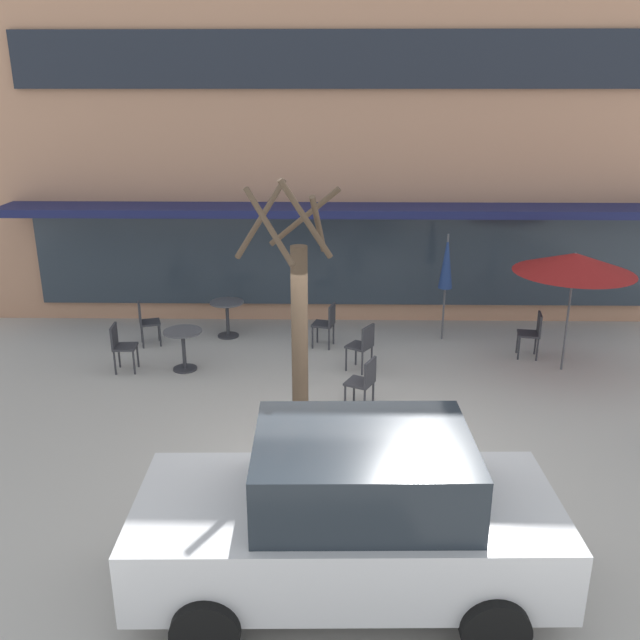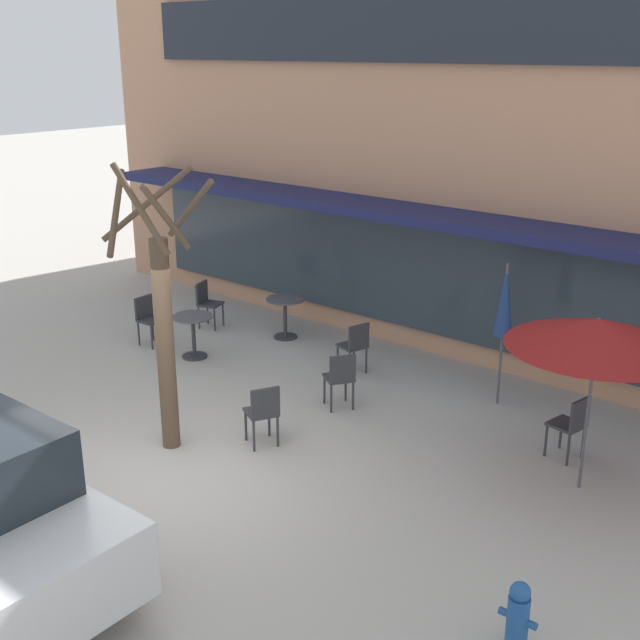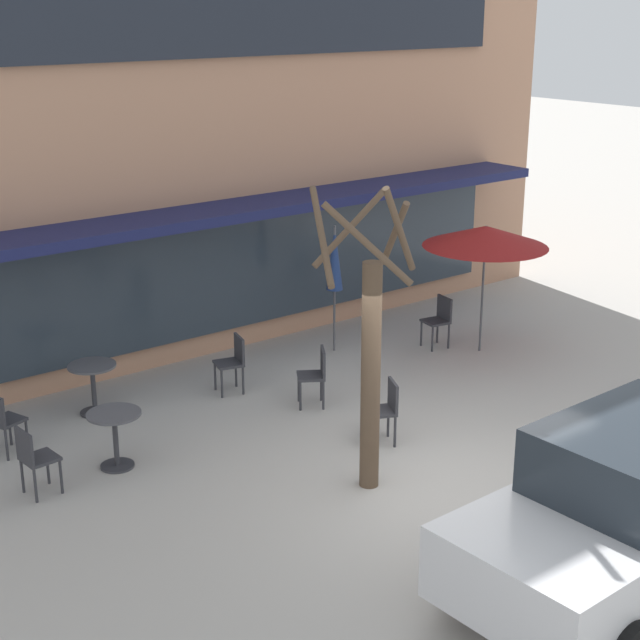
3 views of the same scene
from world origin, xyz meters
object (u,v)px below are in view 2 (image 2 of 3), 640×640
object	(u,v)px
cafe_table_near_wall	(193,329)
patio_umbrella_green_folded	(505,301)
cafe_chair_0	(207,301)
cafe_chair_2	(263,411)
cafe_chair_5	(355,344)
cafe_chair_4	(148,316)
street_tree	(163,320)
fire_hydrant	(518,616)
cafe_chair_1	(572,423)
cafe_chair_3	(340,376)
patio_umbrella_cream_folded	(597,333)
cafe_table_streetside	(285,311)

from	to	relation	value
cafe_table_near_wall	patio_umbrella_green_folded	world-z (taller)	patio_umbrella_green_folded
patio_umbrella_green_folded	cafe_chair_0	distance (m)	6.11
cafe_chair_2	cafe_chair_5	world-z (taller)	same
patio_umbrella_green_folded	cafe_chair_4	xyz separation A→B (m)	(-6.10, -1.77, -1.10)
street_tree	fire_hydrant	distance (m)	5.65
cafe_table_near_wall	cafe_chair_1	xyz separation A→B (m)	(6.54, 0.72, 0.01)
cafe_chair_1	street_tree	bearing A→B (deg)	-144.22
cafe_chair_4	fire_hydrant	distance (m)	9.23
cafe_chair_3	fire_hydrant	bearing A→B (deg)	-33.82
patio_umbrella_green_folded	cafe_chair_1	xyz separation A→B (m)	(1.56, -0.96, -1.10)
cafe_chair_1	patio_umbrella_green_folded	bearing A→B (deg)	148.26
cafe_chair_4	fire_hydrant	xyz separation A→B (m)	(8.77, -2.86, -0.17)
cafe_chair_1	cafe_chair_4	size ratio (longest dim) A/B	1.00
cafe_chair_2	fire_hydrant	distance (m)	4.63
cafe_chair_1	cafe_chair_5	world-z (taller)	same
cafe_chair_1	street_tree	size ratio (longest dim) A/B	0.23
cafe_chair_1	cafe_chair_4	distance (m)	7.70
street_tree	cafe_table_near_wall	bearing A→B (deg)	132.89
patio_umbrella_cream_folded	cafe_chair_1	distance (m)	1.66
patio_umbrella_green_folded	fire_hydrant	world-z (taller)	patio_umbrella_green_folded
patio_umbrella_green_folded	street_tree	size ratio (longest dim) A/B	0.57
cafe_chair_5	patio_umbrella_cream_folded	bearing A→B (deg)	-13.97
cafe_table_near_wall	cafe_chair_4	distance (m)	1.13
cafe_chair_3	fire_hydrant	size ratio (longest dim) A/B	1.26
cafe_chair_5	street_tree	bearing A→B (deg)	-96.10
cafe_chair_0	street_tree	bearing A→B (deg)	-48.28
cafe_table_streetside	cafe_chair_1	world-z (taller)	cafe_chair_1
cafe_table_streetside	cafe_chair_3	bearing A→B (deg)	-32.90
cafe_table_near_wall	patio_umbrella_cream_folded	distance (m)	7.11
patio_umbrella_green_folded	cafe_chair_2	bearing A→B (deg)	-118.24
patio_umbrella_green_folded	cafe_chair_2	world-z (taller)	patio_umbrella_green_folded
patio_umbrella_green_folded	cafe_table_streetside	bearing A→B (deg)	179.02
cafe_chair_0	cafe_chair_4	bearing A→B (deg)	-94.66
cafe_chair_5	cafe_table_streetside	bearing A→B (deg)	164.95
patio_umbrella_cream_folded	cafe_chair_3	xyz separation A→B (m)	(-3.68, -0.13, -1.50)
cafe_table_streetside	cafe_chair_4	world-z (taller)	cafe_chair_4
cafe_chair_2	street_tree	size ratio (longest dim) A/B	0.23
patio_umbrella_cream_folded	cafe_table_near_wall	bearing A→B (deg)	-178.95
patio_umbrella_green_folded	fire_hydrant	bearing A→B (deg)	-60.00
cafe_chair_2	street_tree	bearing A→B (deg)	-141.61
cafe_chair_0	cafe_chair_4	size ratio (longest dim) A/B	1.00
cafe_chair_1	cafe_chair_2	xyz separation A→B (m)	(-3.32, -2.32, 0.00)
cafe_chair_5	cafe_chair_4	bearing A→B (deg)	-160.90
cafe_chair_4	cafe_chair_0	bearing A→B (deg)	85.34
cafe_chair_4	street_tree	xyz separation A→B (m)	(3.34, -2.30, 1.26)
cafe_table_streetside	cafe_chair_3	distance (m)	3.25
cafe_chair_0	cafe_chair_3	bearing A→B (deg)	-16.18
cafe_chair_4	fire_hydrant	world-z (taller)	cafe_chair_4
cafe_table_streetside	cafe_chair_3	xyz separation A→B (m)	(2.73, -1.76, 0.01)
cafe_chair_1	cafe_chair_3	distance (m)	3.35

